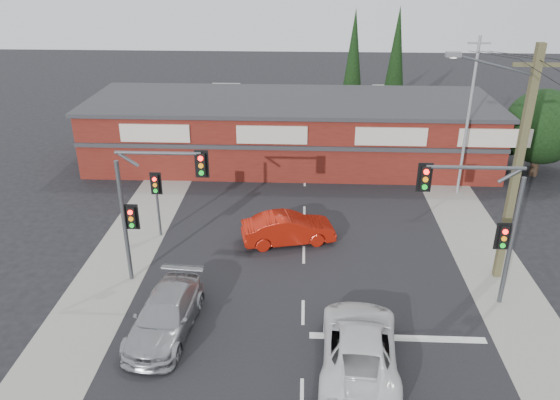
{
  "coord_description": "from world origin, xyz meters",
  "views": [
    {
      "loc": [
        -0.09,
        -17.85,
        13.12
      ],
      "look_at": [
        -1.06,
        3.0,
        3.47
      ],
      "focal_mm": 35.0,
      "sensor_mm": 36.0,
      "label": 1
    }
  ],
  "objects_px": {
    "red_sedan": "(288,229)",
    "shop_building": "(291,130)",
    "utility_pole": "(515,161)",
    "white_suv": "(359,346)",
    "silver_suv": "(165,315)"
  },
  "relations": [
    {
      "from": "red_sedan",
      "to": "shop_building",
      "type": "bearing_deg",
      "value": -12.2
    },
    {
      "from": "white_suv",
      "to": "silver_suv",
      "type": "xyz_separation_m",
      "value": [
        -7.06,
        1.44,
        -0.04
      ]
    },
    {
      "from": "white_suv",
      "to": "silver_suv",
      "type": "bearing_deg",
      "value": -7.5
    },
    {
      "from": "white_suv",
      "to": "utility_pole",
      "type": "distance_m",
      "value": 9.88
    },
    {
      "from": "silver_suv",
      "to": "red_sedan",
      "type": "distance_m",
      "value": 8.3
    },
    {
      "from": "white_suv",
      "to": "red_sedan",
      "type": "xyz_separation_m",
      "value": [
        -2.71,
        8.51,
        -0.03
      ]
    },
    {
      "from": "silver_suv",
      "to": "shop_building",
      "type": "relative_size",
      "value": 0.18
    },
    {
      "from": "silver_suv",
      "to": "shop_building",
      "type": "distance_m",
      "value": 18.97
    },
    {
      "from": "silver_suv",
      "to": "red_sedan",
      "type": "relative_size",
      "value": 1.12
    },
    {
      "from": "white_suv",
      "to": "red_sedan",
      "type": "distance_m",
      "value": 8.94
    },
    {
      "from": "red_sedan",
      "to": "utility_pole",
      "type": "height_order",
      "value": "utility_pole"
    },
    {
      "from": "red_sedan",
      "to": "utility_pole",
      "type": "relative_size",
      "value": 0.45
    },
    {
      "from": "white_suv",
      "to": "silver_suv",
      "type": "distance_m",
      "value": 7.21
    },
    {
      "from": "shop_building",
      "to": "utility_pole",
      "type": "xyz_separation_m",
      "value": [
        9.36,
        -14.0,
        3.26
      ]
    },
    {
      "from": "shop_building",
      "to": "silver_suv",
      "type": "bearing_deg",
      "value": -102.61
    }
  ]
}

